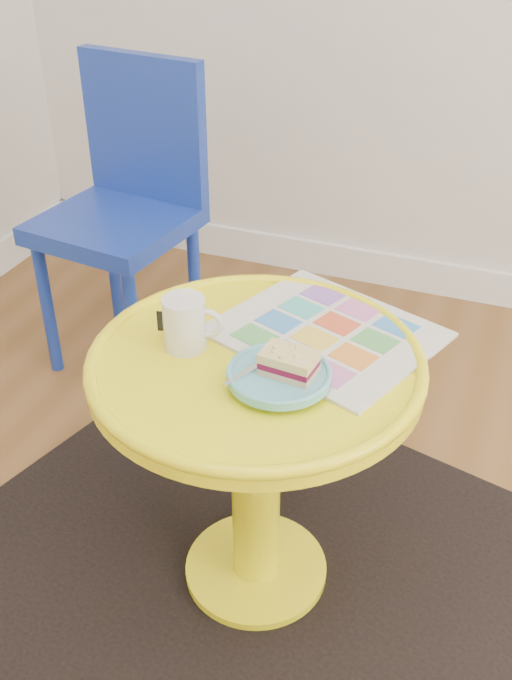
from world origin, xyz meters
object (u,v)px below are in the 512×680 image
(side_table, at_px, (256,429))
(chair, at_px, (128,198))
(plate, at_px, (279,376))
(mug, at_px, (186,322))
(newspaper, at_px, (326,333))

(side_table, xyz_separation_m, chair, (-0.65, 0.69, 0.09))
(side_table, height_order, chair, chair)
(plate, bearing_deg, mug, 165.86)
(newspaper, distance_m, mug, 0.26)
(mug, bearing_deg, chair, 115.79)
(side_table, bearing_deg, mug, -176.39)
(chair, distance_m, plate, 1.03)
(side_table, distance_m, plate, 0.19)
(chair, bearing_deg, plate, -38.96)
(side_table, relative_size, mug, 5.49)
(side_table, xyz_separation_m, plate, (0.06, -0.06, 0.18))
(chair, height_order, plate, chair)
(chair, distance_m, newspaper, 0.93)
(newspaper, relative_size, mug, 3.42)
(newspaper, xyz_separation_m, plate, (-0.03, -0.18, 0.02))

